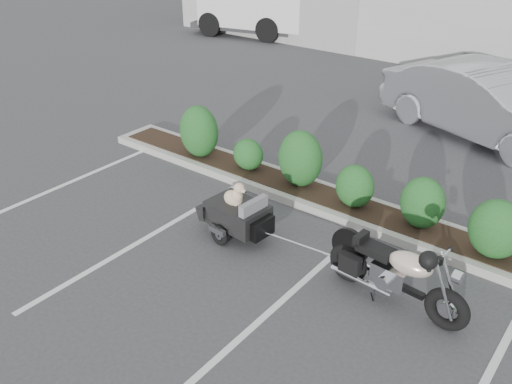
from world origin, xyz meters
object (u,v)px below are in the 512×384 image
Objects in this scene: motorcycle at (395,274)px; sedan at (486,103)px; pet_trailer at (237,213)px; dumpster at (486,86)px.

sedan reaches higher than motorcycle.
pet_trailer is 7.02m from sedan.
sedan reaches higher than pet_trailer.
pet_trailer is 8.89m from dumpster.
dumpster is at bearing 86.69° from pet_trailer.
motorcycle is 8.96m from dumpster.
dumpster reaches higher than motorcycle.
motorcycle is at bearing 4.16° from pet_trailer.
sedan is (-0.96, 6.79, 0.34)m from motorcycle.
motorcycle is 1.10× the size of dumpster.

